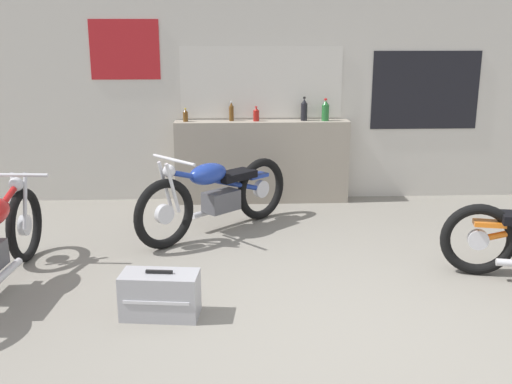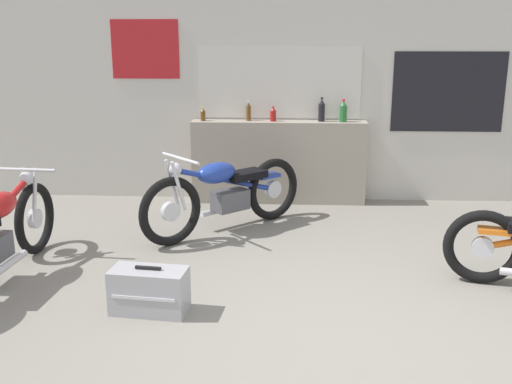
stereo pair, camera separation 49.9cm
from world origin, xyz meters
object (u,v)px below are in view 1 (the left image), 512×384
object	(u,v)px
bottle_rightmost	(325,111)
motorcycle_blue	(216,194)
bottle_center	(256,115)
hard_case_silver	(160,295)
bottle_leftmost	(185,116)
bottle_right_center	(304,110)
bottle_left_center	(231,112)

from	to	relation	value
bottle_rightmost	motorcycle_blue	world-z (taller)	bottle_rightmost
bottle_center	hard_case_silver	world-z (taller)	bottle_center
hard_case_silver	bottle_rightmost	bearing A→B (deg)	61.14
bottle_rightmost	hard_case_silver	xyz separation A→B (m)	(-1.72, -3.11, -0.97)
bottle_leftmost	bottle_right_center	bearing A→B (deg)	0.92
bottle_left_center	bottle_rightmost	xyz separation A→B (m)	(1.15, -0.04, 0.01)
bottle_center	bottle_right_center	world-z (taller)	bottle_right_center
bottle_left_center	hard_case_silver	bearing A→B (deg)	-100.15
bottle_rightmost	motorcycle_blue	bearing A→B (deg)	-138.42
bottle_right_center	hard_case_silver	xyz separation A→B (m)	(-1.46, -3.14, -0.98)
bottle_left_center	bottle_rightmost	world-z (taller)	bottle_rightmost
bottle_rightmost	motorcycle_blue	distance (m)	1.91
bottle_leftmost	bottle_center	xyz separation A→B (m)	(0.86, 0.00, 0.01)
bottle_left_center	bottle_center	size ratio (longest dim) A/B	1.37
hard_case_silver	bottle_center	bearing A→B (deg)	74.49
bottle_center	motorcycle_blue	bearing A→B (deg)	-111.94
bottle_leftmost	bottle_left_center	bearing A→B (deg)	3.48
bottle_right_center	motorcycle_blue	world-z (taller)	bottle_right_center
bottle_center	bottle_leftmost	bearing A→B (deg)	-179.68
bottle_center	bottle_rightmost	bearing A→B (deg)	-0.63
bottle_right_center	bottle_rightmost	xyz separation A→B (m)	(0.26, -0.03, -0.01)
bottle_left_center	bottle_rightmost	bearing A→B (deg)	-1.91
bottle_right_center	bottle_rightmost	size ratio (longest dim) A/B	1.07
bottle_leftmost	bottle_center	size ratio (longest dim) A/B	0.90
bottle_right_center	bottle_rightmost	distance (m)	0.26
bottle_center	bottle_right_center	bearing A→B (deg)	1.78
motorcycle_blue	hard_case_silver	world-z (taller)	motorcycle_blue
bottle_leftmost	bottle_rightmost	distance (m)	1.71
bottle_leftmost	bottle_rightmost	size ratio (longest dim) A/B	0.60
hard_case_silver	motorcycle_blue	bearing A→B (deg)	78.65
motorcycle_blue	bottle_leftmost	bearing A→B (deg)	107.96
bottle_left_center	hard_case_silver	world-z (taller)	bottle_left_center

